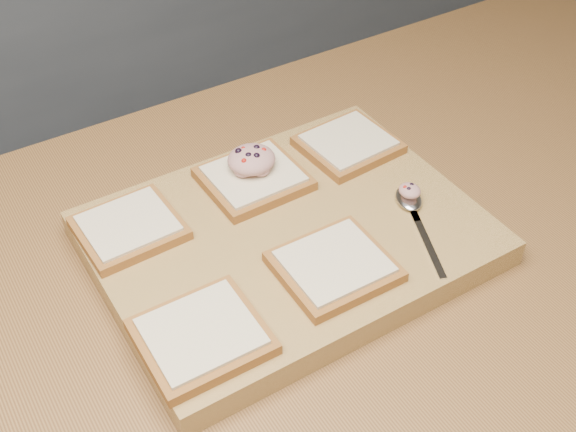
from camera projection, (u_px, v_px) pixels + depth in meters
name	position (u px, v px, depth m)	size (l,w,h in m)	color
cutting_board	(288.00, 238.00, 0.87)	(0.44, 0.34, 0.04)	tan
bread_far_left	(129.00, 227.00, 0.85)	(0.12, 0.11, 0.02)	#9A5D27
bread_far_center	(254.00, 178.00, 0.91)	(0.12, 0.11, 0.02)	#9A5D27
bread_far_right	(348.00, 144.00, 0.97)	(0.12, 0.11, 0.02)	#9A5D27
bread_near_left	(202.00, 336.00, 0.73)	(0.12, 0.11, 0.02)	#9A5D27
bread_near_center	(334.00, 266.00, 0.80)	(0.12, 0.11, 0.02)	#9A5D27
tuna_salad_dollop	(251.00, 159.00, 0.90)	(0.06, 0.06, 0.03)	tan
spoon	(411.00, 205.00, 0.88)	(0.08, 0.15, 0.01)	silver
spoon_salad	(410.00, 190.00, 0.88)	(0.03, 0.03, 0.02)	tan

